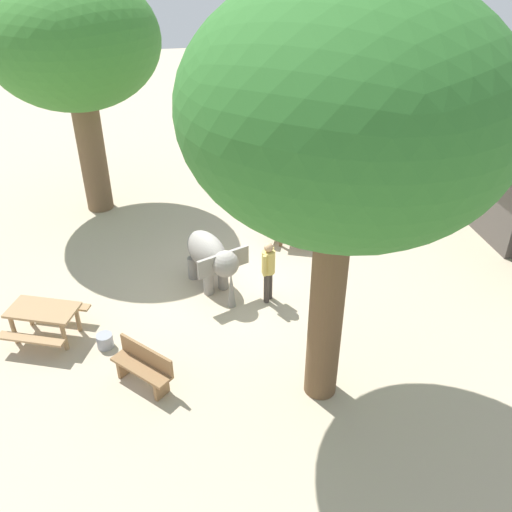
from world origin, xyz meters
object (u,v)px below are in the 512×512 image
Objects in this scene: elephant at (211,257)px; shade_tree_secondary at (343,112)px; person_handler at (268,268)px; feed_bucket at (105,341)px; picnic_table_near at (44,316)px; picnic_table_far at (295,219)px; wooden_bench at (144,365)px; market_stall_white at (477,168)px; shade_tree_main at (74,43)px.

shade_tree_secondary is at bearing 0.55° from elephant.
person_handler is (0.80, 1.30, 0.04)m from elephant.
person_handler is 4.09m from feed_bucket.
person_handler is 5.19m from picnic_table_near.
picnic_table_far is 6.61m from feed_bucket.
person_handler reaches higher than wooden_bench.
picnic_table_far is 0.77× the size of market_stall_white.
person_handler is 8.86m from market_stall_white.
person_handler is at bearing 176.05° from picnic_table_far.
elephant is 0.81× the size of market_stall_white.
person_handler is at bearing -171.80° from shade_tree_secondary.
elephant is 9.69m from market_stall_white.
picnic_table_far is at bearing 171.39° from shade_tree_secondary.
person_handler is at bearing -153.88° from picnic_table_near.
elephant is 5.64× the size of feed_bucket.
shade_tree_secondary is (9.05, 4.85, 0.58)m from shade_tree_main.
picnic_table_near and picnic_table_far have the same top height.
picnic_table_near is at bearing 5.33° from wooden_bench.
picnic_table_near is 1.47m from feed_bucket.
market_stall_white is at bearing -102.20° from wooden_bench.
shade_tree_main reaches higher than elephant.
shade_tree_secondary reaches higher than wooden_bench.
elephant is at bearing -72.36° from wooden_bench.
picnic_table_near is (0.50, -5.16, -0.36)m from person_handler.
elephant is at bearing 126.15° from feed_bucket.
picnic_table_near is (-2.63, -5.61, -5.08)m from shade_tree_secondary.
elephant is 0.29× the size of shade_tree_main.
picnic_table_near is (1.30, -3.86, -0.32)m from elephant.
picnic_table_far is at bearing 127.40° from feed_bucket.
elephant is 3.61m from wooden_bench.
person_handler is at bearing 34.81° from elephant.
market_stall_white is (-3.51, 9.03, 0.23)m from elephant.
shade_tree_secondary is at bearing -167.52° from picnic_table_far.
shade_tree_main is at bearing -151.79° from shade_tree_secondary.
picnic_table_near is at bearing -69.53° from market_stall_white.
wooden_bench is (3.16, -1.70, -0.44)m from elephant.
feed_bucket is at bearing 176.51° from picnic_table_near.
person_handler is 0.84× the size of picnic_table_far.
shade_tree_main is 12.86m from market_stall_white.
elephant is 1.05× the size of picnic_table_far.
feed_bucket is (1.88, -2.57, -0.75)m from elephant.
shade_tree_main is 10.28m from shade_tree_secondary.
elephant is at bearing 149.66° from picnic_table_far.
shade_tree_main is (-5.92, -4.40, 4.14)m from person_handler.
wooden_bench is 3.57× the size of feed_bucket.
market_stall_white is (-4.81, 12.89, 0.55)m from picnic_table_near.
shade_tree_main reaches higher than feed_bucket.
market_stall_white is at bearing -115.00° from person_handler.
shade_tree_main is 19.56× the size of feed_bucket.
shade_tree_main is at bearing -97.54° from market_stall_white.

